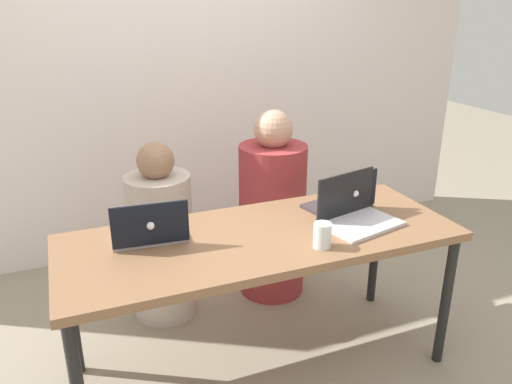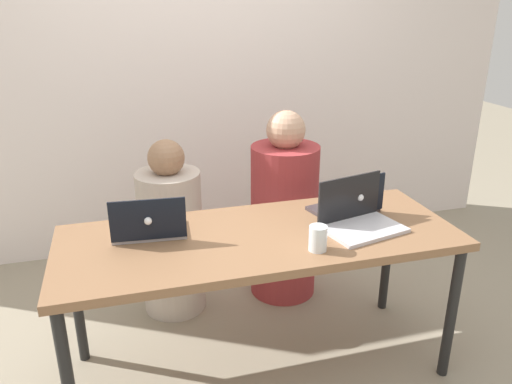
# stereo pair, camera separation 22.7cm
# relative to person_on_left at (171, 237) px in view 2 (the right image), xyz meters

# --- Properties ---
(ground_plane) EXTENTS (12.00, 12.00, 0.00)m
(ground_plane) POSITION_rel_person_on_left_xyz_m (0.34, -0.66, -0.46)
(ground_plane) COLOR gray
(back_wall) EXTENTS (4.73, 0.10, 2.63)m
(back_wall) POSITION_rel_person_on_left_xyz_m (0.34, 0.89, 0.85)
(back_wall) COLOR silver
(back_wall) RESTS_ON ground
(desk) EXTENTS (1.82, 0.70, 0.74)m
(desk) POSITION_rel_person_on_left_xyz_m (0.34, -0.66, 0.21)
(desk) COLOR brown
(desk) RESTS_ON ground
(person_on_left) EXTENTS (0.44, 0.44, 1.04)m
(person_on_left) POSITION_rel_person_on_left_xyz_m (0.00, 0.00, 0.00)
(person_on_left) COLOR #BFAFA0
(person_on_left) RESTS_ON ground
(person_on_right) EXTENTS (0.45, 0.45, 1.16)m
(person_on_right) POSITION_rel_person_on_left_xyz_m (0.68, 0.00, 0.05)
(person_on_right) COLOR #9D3234
(person_on_right) RESTS_ON ground
(laptop_front_right) EXTENTS (0.40, 0.32, 0.23)m
(laptop_front_right) POSITION_rel_person_on_left_xyz_m (0.80, -0.71, 0.33)
(laptop_front_right) COLOR silver
(laptop_front_right) RESTS_ON desk
(laptop_back_right) EXTENTS (0.36, 0.29, 0.21)m
(laptop_back_right) POSITION_rel_person_on_left_xyz_m (0.83, -0.54, 0.32)
(laptop_back_right) COLOR #3D3336
(laptop_back_right) RESTS_ON desk
(laptop_back_left) EXTENTS (0.34, 0.25, 0.20)m
(laptop_back_left) POSITION_rel_person_on_left_xyz_m (-0.14, -0.54, 0.32)
(laptop_back_left) COLOR #B5B0B8
(laptop_back_left) RESTS_ON desk
(water_glass_right) EXTENTS (0.08, 0.08, 0.11)m
(water_glass_right) POSITION_rel_person_on_left_xyz_m (0.53, -0.87, 0.33)
(water_glass_right) COLOR white
(water_glass_right) RESTS_ON desk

